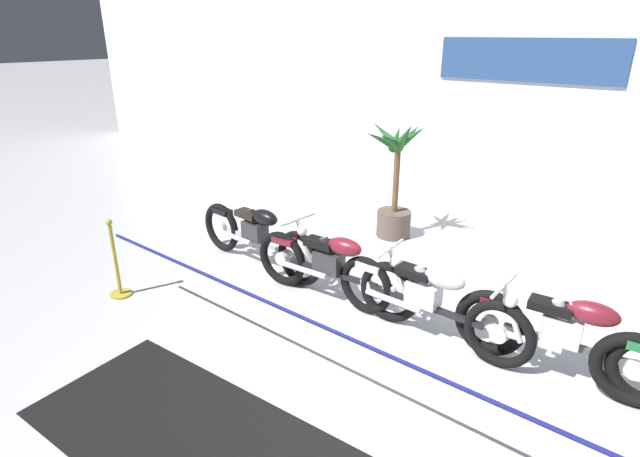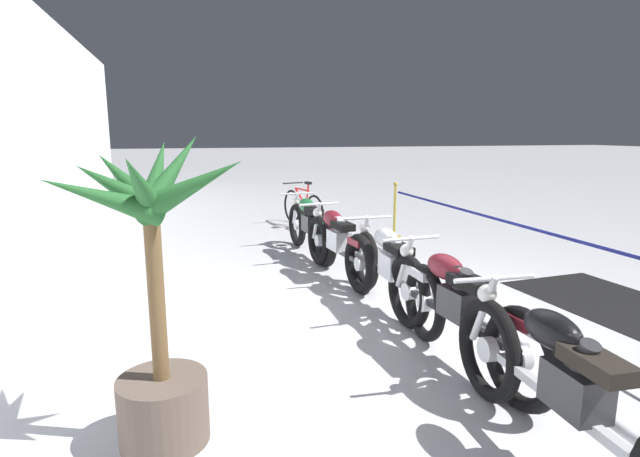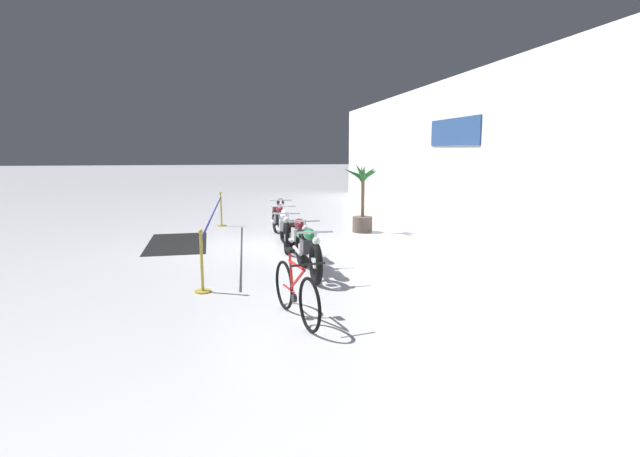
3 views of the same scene
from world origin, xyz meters
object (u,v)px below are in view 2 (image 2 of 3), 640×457
motorcycle_maroon_3 (337,244)px  stanchion_far_left (605,268)px  stanchion_mid_left (394,219)px  bicycle (303,208)px  motorcycle_green_4 (310,227)px  motorcycle_maroon_1 (455,308)px  motorcycle_black_0 (567,394)px  potted_palm_left_of_row (158,308)px  motorcycle_silver_2 (391,269)px

motorcycle_maroon_3 → stanchion_far_left: (-2.62, -1.83, 0.23)m
stanchion_mid_left → bicycle: bearing=41.7°
motorcycle_green_4 → motorcycle_maroon_1: bearing=-176.4°
motorcycle_maroon_3 → bicycle: bicycle is taller
motorcycle_black_0 → motorcycle_green_4: motorcycle_black_0 is taller
motorcycle_maroon_1 → motorcycle_green_4: motorcycle_maroon_1 is taller
motorcycle_maroon_3 → stanchion_far_left: 3.20m
potted_palm_left_of_row → stanchion_mid_left: potted_palm_left_of_row is taller
motorcycle_green_4 → motorcycle_maroon_3: bearing=-178.2°
motorcycle_black_0 → bicycle: (7.93, -0.36, -0.10)m
motorcycle_maroon_1 → motorcycle_maroon_3: bearing=4.5°
motorcycle_maroon_3 → potted_palm_left_of_row: potted_palm_left_of_row is taller
motorcycle_black_0 → potted_palm_left_of_row: 2.46m
potted_palm_left_of_row → stanchion_mid_left: (5.45, -4.00, -0.55)m
stanchion_far_left → motorcycle_maroon_1: bearing=92.2°
motorcycle_black_0 → bicycle: 7.94m
motorcycle_maroon_3 → stanchion_far_left: size_ratio=0.31×
stanchion_mid_left → motorcycle_green_4: bearing=115.6°
motorcycle_maroon_3 → bicycle: (3.78, -0.43, -0.08)m
bicycle → potted_palm_left_of_row: 7.50m
stanchion_far_left → motorcycle_silver_2: bearing=52.9°
motorcycle_green_4 → stanchion_mid_left: (0.90, -1.87, -0.11)m
stanchion_mid_left → stanchion_far_left: bearing=180.0°
bicycle → potted_palm_left_of_row: (-7.02, 2.60, 0.52)m
bicycle → stanchion_mid_left: size_ratio=1.62×
motorcycle_silver_2 → stanchion_mid_left: size_ratio=2.25×
motorcycle_silver_2 → motorcycle_black_0: bearing=177.7°
motorcycle_green_4 → stanchion_mid_left: size_ratio=2.08×
motorcycle_silver_2 → potted_palm_left_of_row: (-1.85, 2.36, 0.43)m
stanchion_far_left → stanchion_mid_left: bearing=0.0°
motorcycle_maroon_1 → motorcycle_silver_2: size_ratio=1.00×
motorcycle_green_4 → bicycle: bicycle is taller
motorcycle_silver_2 → stanchion_far_left: bearing=-127.1°
bicycle → potted_palm_left_of_row: potted_palm_left_of_row is taller
motorcycle_silver_2 → bicycle: bearing=-2.7°
potted_palm_left_of_row → stanchion_far_left: bearing=-81.3°
motorcycle_silver_2 → bicycle: bicycle is taller
motorcycle_silver_2 → motorcycle_maroon_1: bearing=-179.0°
motorcycle_maroon_3 → bicycle: bearing=-6.5°
motorcycle_black_0 → motorcycle_silver_2: size_ratio=1.04×
motorcycle_maroon_1 → stanchion_far_left: size_ratio=0.33×
potted_palm_left_of_row → stanchion_mid_left: size_ratio=1.91×
motorcycle_black_0 → stanchion_mid_left: size_ratio=2.33×
motorcycle_black_0 → motorcycle_green_4: size_ratio=1.12×
motorcycle_green_4 → motorcycle_black_0: bearing=-178.7°
potted_palm_left_of_row → stanchion_far_left: potted_palm_left_of_row is taller
bicycle → stanchion_far_left: 6.56m
potted_palm_left_of_row → motorcycle_maroon_3: bearing=-33.9°
motorcycle_black_0 → motorcycle_maroon_3: bearing=1.1°
bicycle → stanchion_far_left: stanchion_far_left is taller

